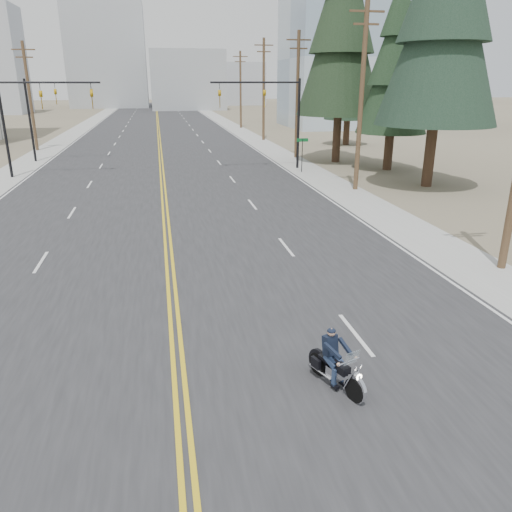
{
  "coord_description": "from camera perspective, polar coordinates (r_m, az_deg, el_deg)",
  "views": [
    {
      "loc": [
        -0.14,
        -7.8,
        6.78
      ],
      "look_at": [
        2.65,
        6.69,
        1.6
      ],
      "focal_mm": 35.0,
      "sensor_mm": 36.0,
      "label": 1
    }
  ],
  "objects": [
    {
      "name": "traffic_mast_far",
      "position": [
        48.71,
        -22.64,
        15.7
      ],
      "size": [
        6.1,
        0.26,
        7.0
      ],
      "color": "black",
      "rests_on": "ground"
    },
    {
      "name": "utility_pole_e",
      "position": [
        78.83,
        -1.78,
        18.58
      ],
      "size": [
        2.2,
        0.3,
        11.0
      ],
      "color": "brown",
      "rests_on": "ground"
    },
    {
      "name": "motorcyclist",
      "position": [
        11.87,
        9.23,
        -11.7
      ],
      "size": [
        1.38,
        1.98,
        1.42
      ],
      "primitive_type": null,
      "rotation": [
        0.0,
        0.0,
        3.5
      ],
      "color": "black",
      "rests_on": "ground"
    },
    {
      "name": "street_sign",
      "position": [
        39.66,
        5.31,
        12.06
      ],
      "size": [
        0.9,
        0.06,
        2.62
      ],
      "color": "black",
      "rests_on": "ground"
    },
    {
      "name": "utility_pole_d",
      "position": [
        62.1,
        0.88,
        18.61
      ],
      "size": [
        2.2,
        0.3,
        11.5
      ],
      "color": "brown",
      "rests_on": "ground"
    },
    {
      "name": "sidewalk_right",
      "position": [
        78.96,
        -2.47,
        14.41
      ],
      "size": [
        3.0,
        200.0,
        0.01
      ],
      "primitive_type": "cube",
      "color": "#A5A5A0",
      "rests_on": "ground"
    },
    {
      "name": "traffic_mast_right",
      "position": [
        40.87,
        2.08,
        16.75
      ],
      "size": [
        7.1,
        0.26,
        7.0
      ],
      "color": "black",
      "rests_on": "ground"
    },
    {
      "name": "road",
      "position": [
        78.09,
        -11.1,
        14.03
      ],
      "size": [
        20.0,
        200.0,
        0.01
      ],
      "primitive_type": "cube",
      "color": "#303033",
      "rests_on": "ground"
    },
    {
      "name": "haze_bldg_b",
      "position": [
        133.05,
        -7.85,
        19.28
      ],
      "size": [
        18.0,
        14.0,
        14.0
      ],
      "primitive_type": "cube",
      "color": "#ADB2B7",
      "rests_on": "ground"
    },
    {
      "name": "haze_bldg_d",
      "position": [
        148.4,
        -16.62,
        21.01
      ],
      "size": [
        20.0,
        15.0,
        26.0
      ],
      "primitive_type": "cube",
      "color": "#ADB2B7",
      "rests_on": "ground"
    },
    {
      "name": "utility_pole_c",
      "position": [
        47.52,
        4.75,
        18.02
      ],
      "size": [
        2.2,
        0.3,
        11.0
      ],
      "color": "brown",
      "rests_on": "ground"
    },
    {
      "name": "haze_bldg_e",
      "position": [
        159.79,
        -1.97,
        19.06
      ],
      "size": [
        14.0,
        14.0,
        12.0
      ],
      "primitive_type": "cube",
      "color": "#B7BCC6",
      "rests_on": "ground"
    },
    {
      "name": "utility_pole_b",
      "position": [
        33.3,
        11.97,
        17.58
      ],
      "size": [
        2.2,
        0.3,
        11.5
      ],
      "color": "brown",
      "rests_on": "ground"
    },
    {
      "name": "conifer_mid",
      "position": [
        41.89,
        15.75,
        20.88
      ],
      "size": [
        5.48,
        5.48,
        14.61
      ],
      "rotation": [
        0.0,
        0.0,
        -0.37
      ],
      "color": "#382619",
      "rests_on": "ground"
    },
    {
      "name": "haze_bldg_c",
      "position": [
        124.47,
        8.42,
        20.18
      ],
      "size": [
        16.0,
        12.0,
        18.0
      ],
      "primitive_type": "cube",
      "color": "#B7BCC6",
      "rests_on": "ground"
    },
    {
      "name": "conifer_far",
      "position": [
        58.19,
        10.69,
        20.22
      ],
      "size": [
        5.19,
        5.19,
        13.9
      ],
      "rotation": [
        0.0,
        0.0,
        -0.22
      ],
      "color": "#382619",
      "rests_on": "ground"
    },
    {
      "name": "glass_building",
      "position": [
        84.24,
        12.37,
        21.13
      ],
      "size": [
        24.0,
        16.0,
        20.0
      ],
      "primitive_type": "cube",
      "color": "#9EB5CC",
      "rests_on": "ground"
    },
    {
      "name": "traffic_mast_left",
      "position": [
        40.81,
        -24.3,
        15.13
      ],
      "size": [
        7.1,
        0.26,
        7.0
      ],
      "color": "black",
      "rests_on": "ground"
    },
    {
      "name": "conifer_tall",
      "position": [
        45.55,
        9.9,
        25.11
      ],
      "size": [
        7.24,
        7.24,
        20.12
      ],
      "rotation": [
        0.0,
        0.0,
        -0.27
      ],
      "color": "#382619",
      "rests_on": "ground"
    },
    {
      "name": "sidewalk_left",
      "position": [
        78.91,
        -19.7,
        13.34
      ],
      "size": [
        3.0,
        200.0,
        0.01
      ],
      "primitive_type": "cube",
      "color": "#A5A5A0",
      "rests_on": "ground"
    },
    {
      "name": "ground_plane",
      "position": [
        10.34,
        -8.01,
        -21.89
      ],
      "size": [
        400.0,
        400.0,
        0.0
      ],
      "primitive_type": "plane",
      "color": "#776D56",
      "rests_on": "ground"
    },
    {
      "name": "utility_pole_left",
      "position": [
        57.16,
        -24.45,
        16.41
      ],
      "size": [
        2.2,
        0.3,
        10.5
      ],
      "color": "brown",
      "rests_on": "ground"
    }
  ]
}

